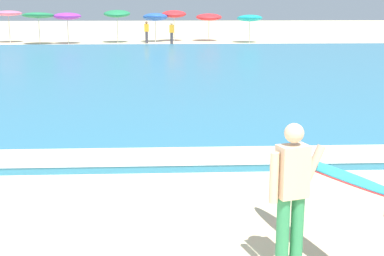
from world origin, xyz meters
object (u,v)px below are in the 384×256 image
at_px(beach_umbrella_2, 67,16).
at_px(beach_umbrella_7, 250,18).
at_px(beach_umbrella_6, 209,17).
at_px(beach_umbrella_5, 174,14).
at_px(beach_umbrella_0, 8,13).
at_px(beach_umbrella_4, 155,17).
at_px(beach_umbrella_3, 117,14).
at_px(surfer_with_board, 309,182).
at_px(beachgoer_near_row_mid, 172,33).
at_px(beachgoer_near_row_left, 147,32).
at_px(beach_umbrella_1, 38,15).

relative_size(beach_umbrella_2, beach_umbrella_7, 1.06).
distance_m(beach_umbrella_6, beach_umbrella_7, 3.39).
xyz_separation_m(beach_umbrella_5, beach_umbrella_6, (2.65, -0.04, -0.23)).
distance_m(beach_umbrella_0, beach_umbrella_4, 10.69).
bearing_deg(beach_umbrella_5, beach_umbrella_3, -160.67).
relative_size(beach_umbrella_4, beach_umbrella_6, 1.04).
xyz_separation_m(beach_umbrella_2, beach_umbrella_6, (10.25, 2.33, -0.14)).
bearing_deg(beach_umbrella_5, beach_umbrella_2, -162.64).
bearing_deg(surfer_with_board, beachgoer_near_row_mid, 92.01).
xyz_separation_m(beach_umbrella_0, beachgoer_near_row_left, (10.07, -1.14, -1.27)).
distance_m(beach_umbrella_5, beachgoer_near_row_left, 3.14).
height_order(beach_umbrella_4, beach_umbrella_5, beach_umbrella_5).
distance_m(beach_umbrella_0, beach_umbrella_5, 12.13).
distance_m(beach_umbrella_1, beachgoer_near_row_left, 7.63).
xyz_separation_m(beachgoer_near_row_left, beachgoer_near_row_mid, (1.79, -1.48, 0.00)).
distance_m(beach_umbrella_0, beach_umbrella_3, 7.95).
bearing_deg(beach_umbrella_5, beach_umbrella_1, -164.11).
distance_m(beach_umbrella_0, beach_umbrella_7, 17.61).
xyz_separation_m(beach_umbrella_1, beachgoer_near_row_left, (7.51, 0.63, -1.17)).
height_order(beach_umbrella_4, beach_umbrella_7, beach_umbrella_4).
relative_size(beach_umbrella_2, beachgoer_near_row_mid, 1.40).
height_order(beach_umbrella_7, beachgoer_near_row_mid, beach_umbrella_7).
bearing_deg(beach_umbrella_7, beach_umbrella_4, 170.86).
bearing_deg(beach_umbrella_1, beachgoer_near_row_left, 4.80).
distance_m(beach_umbrella_5, beach_umbrella_7, 5.81).
height_order(beach_umbrella_3, beach_umbrella_5, beach_umbrella_3).
distance_m(beach_umbrella_1, beach_umbrella_5, 9.91).
bearing_deg(beach_umbrella_2, beach_umbrella_0, 162.32).
relative_size(beachgoer_near_row_left, beachgoer_near_row_mid, 1.00).
xyz_separation_m(beach_umbrella_6, beachgoer_near_row_mid, (-2.88, -3.52, -0.95)).
bearing_deg(beach_umbrella_3, beach_umbrella_4, 13.89).
distance_m(beach_umbrella_6, beachgoer_near_row_left, 5.19).
distance_m(surfer_with_board, beach_umbrella_0, 37.51).
bearing_deg(beach_umbrella_4, beach_umbrella_1, -166.60).
xyz_separation_m(beach_umbrella_2, beachgoer_near_row_left, (5.57, 0.29, -1.10)).
xyz_separation_m(beach_umbrella_2, beach_umbrella_7, (13.08, 0.49, -0.17)).
bearing_deg(beachgoer_near_row_left, beach_umbrella_4, 64.75).
height_order(beach_umbrella_2, beachgoer_near_row_mid, beach_umbrella_2).
relative_size(beach_umbrella_5, beach_umbrella_7, 1.13).
bearing_deg(beach_umbrella_1, beach_umbrella_4, 13.40).
height_order(surfer_with_board, beachgoer_near_row_left, surfer_with_board).
bearing_deg(beach_umbrella_6, beach_umbrella_3, -168.23).
xyz_separation_m(beach_umbrella_4, beach_umbrella_5, (1.41, 0.78, 0.20)).
bearing_deg(beachgoer_near_row_mid, beach_umbrella_0, 167.53).
relative_size(surfer_with_board, beach_umbrella_2, 1.19).
xyz_separation_m(beach_umbrella_4, beach_umbrella_6, (4.06, 0.74, -0.03)).
relative_size(beach_umbrella_0, beach_umbrella_5, 0.99).
height_order(surfer_with_board, beach_umbrella_7, beach_umbrella_7).
distance_m(beach_umbrella_5, beachgoer_near_row_mid, 3.76).
bearing_deg(surfer_with_board, beach_umbrella_7, 82.38).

